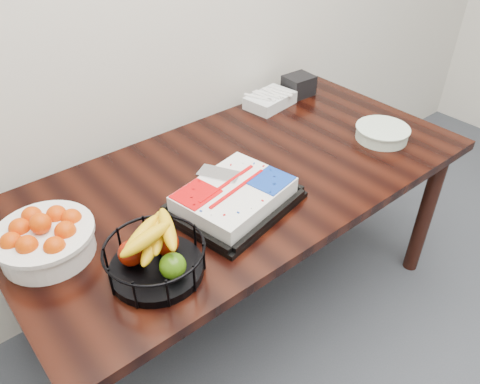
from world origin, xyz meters
TOP-DOWN VIEW (x-y plane):
  - table at (0.00, 2.00)m, footprint 1.80×0.90m
  - cake_tray at (-0.16, 1.86)m, footprint 0.47×0.40m
  - tangerine_bowl at (-0.74, 2.04)m, footprint 0.30×0.30m
  - fruit_basket at (-0.53, 1.76)m, footprint 0.29×0.29m
  - plate_stack at (0.61, 1.82)m, footprint 0.22×0.22m
  - fork_bag at (0.46, 2.35)m, footprint 0.25×0.18m
  - napkin_box at (0.65, 2.35)m, footprint 0.14×0.12m

SIDE VIEW (x-z plane):
  - table at x=0.00m, z-range 0.29..1.04m
  - plate_stack at x=0.61m, z-range 0.75..0.80m
  - fork_bag at x=0.46m, z-range 0.75..0.81m
  - cake_tray at x=-0.16m, z-range 0.75..0.83m
  - napkin_box at x=0.65m, z-range 0.75..0.85m
  - fruit_basket at x=-0.53m, z-range 0.74..0.89m
  - tangerine_bowl at x=-0.74m, z-range 0.74..0.92m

